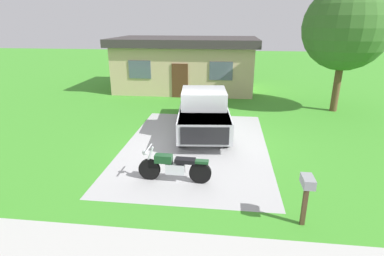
{
  "coord_description": "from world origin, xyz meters",
  "views": [
    {
      "loc": [
        1.14,
        -10.83,
        4.59
      ],
      "look_at": [
        -0.08,
        -0.47,
        0.9
      ],
      "focal_mm": 28.56,
      "sensor_mm": 36.0,
      "label": 1
    }
  ],
  "objects_px": {
    "pickup_truck": "(203,109)",
    "mailbox": "(307,188)",
    "neighbor_house": "(185,63)",
    "motorcycle": "(174,167)",
    "shade_tree": "(346,28)"
  },
  "relations": [
    {
      "from": "pickup_truck",
      "to": "mailbox",
      "type": "bearing_deg",
      "value": -65.53
    },
    {
      "from": "mailbox",
      "to": "neighbor_house",
      "type": "height_order",
      "value": "neighbor_house"
    },
    {
      "from": "motorcycle",
      "to": "shade_tree",
      "type": "xyz_separation_m",
      "value": [
        7.18,
        8.52,
        3.77
      ]
    },
    {
      "from": "motorcycle",
      "to": "pickup_truck",
      "type": "bearing_deg",
      "value": 83.97
    },
    {
      "from": "shade_tree",
      "to": "mailbox",
      "type": "bearing_deg",
      "value": -110.38
    },
    {
      "from": "pickup_truck",
      "to": "neighbor_house",
      "type": "relative_size",
      "value": 0.6
    },
    {
      "from": "pickup_truck",
      "to": "neighbor_house",
      "type": "bearing_deg",
      "value": 103.1
    },
    {
      "from": "mailbox",
      "to": "neighbor_house",
      "type": "bearing_deg",
      "value": 108.18
    },
    {
      "from": "motorcycle",
      "to": "shade_tree",
      "type": "bearing_deg",
      "value": 49.9
    },
    {
      "from": "motorcycle",
      "to": "neighbor_house",
      "type": "height_order",
      "value": "neighbor_house"
    },
    {
      "from": "pickup_truck",
      "to": "shade_tree",
      "type": "distance_m",
      "value": 8.39
    },
    {
      "from": "pickup_truck",
      "to": "shade_tree",
      "type": "relative_size",
      "value": 0.91
    },
    {
      "from": "mailbox",
      "to": "motorcycle",
      "type": "bearing_deg",
      "value": 153.45
    },
    {
      "from": "neighbor_house",
      "to": "pickup_truck",
      "type": "bearing_deg",
      "value": -76.9
    },
    {
      "from": "motorcycle",
      "to": "shade_tree",
      "type": "height_order",
      "value": "shade_tree"
    }
  ]
}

